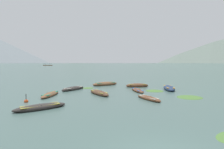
% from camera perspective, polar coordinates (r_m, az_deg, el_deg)
% --- Properties ---
extents(ground_plane, '(6000.00, 6000.00, 0.00)m').
position_cam_1_polar(ground_plane, '(1506.18, -0.72, 3.82)').
color(ground_plane, '#425B56').
extents(mountain_1, '(1212.90, 1212.90, 275.96)m').
position_cam_1_polar(mountain_1, '(1948.18, -25.88, 7.51)').
color(mountain_1, '#4C5B56').
rests_on(mountain_1, ground).
extents(mountain_2, '(755.55, 755.55, 227.90)m').
position_cam_1_polar(mountain_2, '(1744.46, -11.73, 7.50)').
color(mountain_2, slate).
rests_on(mountain_2, ground).
extents(mountain_3, '(757.20, 757.20, 184.39)m').
position_cam_1_polar(mountain_3, '(1811.43, 9.95, 6.70)').
color(mountain_3, slate).
rests_on(mountain_3, ground).
extents(mountain_4, '(1846.93, 1846.93, 499.99)m').
position_cam_1_polar(mountain_4, '(1880.16, 31.42, 10.91)').
color(mountain_4, slate).
rests_on(mountain_4, ground).
extents(rowboat_0, '(1.56, 3.72, 0.42)m').
position_cam_1_polar(rowboat_0, '(22.42, 8.34, -5.15)').
color(rowboat_0, brown).
rests_on(rowboat_0, ground).
extents(rowboat_1, '(3.00, 4.08, 0.54)m').
position_cam_1_polar(rowboat_1, '(20.21, -4.26, -6.01)').
color(rowboat_1, '#4C3323').
rests_on(rowboat_1, ground).
extents(rowboat_2, '(3.03, 3.88, 0.55)m').
position_cam_1_polar(rowboat_2, '(23.94, -12.63, -4.53)').
color(rowboat_2, '#2D2826').
rests_on(rowboat_2, ground).
extents(rowboat_3, '(3.90, 3.14, 0.51)m').
position_cam_1_polar(rowboat_3, '(15.00, -22.39, -9.86)').
color(rowboat_3, '#2D2826').
rests_on(rowboat_3, ground).
extents(rowboat_4, '(4.48, 3.45, 0.69)m').
position_cam_1_polar(rowboat_4, '(28.09, -2.29, -3.10)').
color(rowboat_4, brown).
rests_on(rowboat_4, ground).
extents(rowboat_5, '(1.32, 4.04, 0.48)m').
position_cam_1_polar(rowboat_5, '(20.46, -19.64, -6.17)').
color(rowboat_5, brown).
rests_on(rowboat_5, ground).
extents(rowboat_6, '(2.30, 3.38, 0.43)m').
position_cam_1_polar(rowboat_6, '(17.72, 11.90, -7.62)').
color(rowboat_6, brown).
rests_on(rowboat_6, ground).
extents(rowboat_7, '(3.55, 1.55, 0.66)m').
position_cam_1_polar(rowboat_7, '(26.45, 8.24, -3.60)').
color(rowboat_7, brown).
rests_on(rowboat_7, ground).
extents(rowboat_8, '(1.90, 4.15, 0.68)m').
position_cam_1_polar(rowboat_8, '(24.71, 18.18, -4.28)').
color(rowboat_8, navy).
rests_on(rowboat_8, ground).
extents(ferry_0, '(11.06, 6.76, 2.54)m').
position_cam_1_polar(ferry_0, '(215.71, -20.35, 2.85)').
color(ferry_0, brown).
rests_on(ferry_0, ground).
extents(mooring_buoy, '(0.37, 0.37, 0.87)m').
position_cam_1_polar(mooring_buoy, '(18.10, -26.33, -7.85)').
color(mooring_buoy, '#DB4C1E').
rests_on(mooring_buoy, ground).
extents(weed_patch_0, '(3.48, 3.33, 0.14)m').
position_cam_1_polar(weed_patch_0, '(20.18, 24.11, -6.86)').
color(weed_patch_0, '#477033').
rests_on(weed_patch_0, ground).
extents(weed_patch_2, '(3.13, 3.12, 0.14)m').
position_cam_1_polar(weed_patch_2, '(23.18, 13.76, -5.26)').
color(weed_patch_2, '#477033').
rests_on(weed_patch_2, ground).
extents(weed_patch_3, '(1.71, 1.44, 0.14)m').
position_cam_1_polar(weed_patch_3, '(25.18, -7.97, -4.45)').
color(weed_patch_3, '#477033').
rests_on(weed_patch_3, ground).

